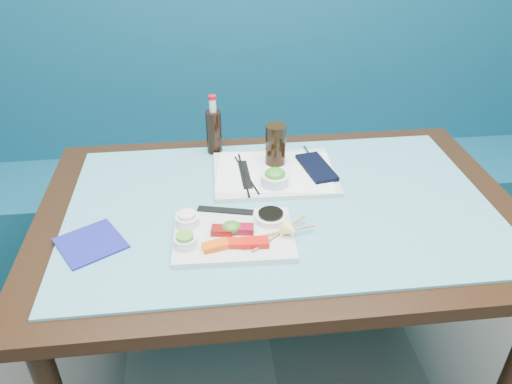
{
  "coord_description": "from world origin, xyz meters",
  "views": [
    {
      "loc": [
        -0.21,
        0.26,
        1.57
      ],
      "look_at": [
        -0.07,
        1.46,
        0.8
      ],
      "focal_mm": 35.0,
      "sensor_mm": 36.0,
      "label": 1
    }
  ],
  "objects": [
    {
      "name": "ramekin_ginger",
      "position": [
        -0.27,
        1.36,
        0.79
      ],
      "size": [
        0.08,
        0.08,
        0.03
      ],
      "primitive_type": "cylinder",
      "rotation": [
        0.0,
        0.0,
        -0.4
      ],
      "color": "white",
      "rests_on": "sashimi_plate"
    },
    {
      "name": "paper_placemat",
      "position": [
        0.01,
        1.61,
        0.77
      ],
      "size": [
        0.39,
        0.3,
        0.0
      ],
      "primitive_type": "cube",
      "rotation": [
        0.0,
        0.0,
        -0.13
      ],
      "color": "white",
      "rests_on": "serving_tray"
    },
    {
      "name": "salmon_right",
      "position": [
        -0.1,
        1.25,
        0.78
      ],
      "size": [
        0.07,
        0.04,
        0.02
      ],
      "primitive_type": "cube",
      "rotation": [
        0.0,
        0.0,
        -0.04
      ],
      "color": "red",
      "rests_on": "sashimi_plate"
    },
    {
      "name": "blue_napkin",
      "position": [
        -0.52,
        1.32,
        0.76
      ],
      "size": [
        0.21,
        0.21,
        0.01
      ],
      "primitive_type": "cube",
      "rotation": [
        0.0,
        0.0,
        0.54
      ],
      "color": "navy",
      "rests_on": "glass_top"
    },
    {
      "name": "cola_bottle_body",
      "position": [
        -0.17,
        1.79,
        0.83
      ],
      "size": [
        0.06,
        0.06,
        0.15
      ],
      "primitive_type": "cylinder",
      "rotation": [
        0.0,
        0.0,
        -0.17
      ],
      "color": "black",
      "rests_on": "glass_top"
    },
    {
      "name": "wooden_chopstick_b",
      "position": [
        -0.03,
        1.29,
        0.78
      ],
      "size": [
        0.16,
        0.14,
        0.01
      ],
      "primitive_type": "cylinder",
      "rotation": [
        1.57,
        0.0,
        -0.86
      ],
      "color": "#A07C4B",
      "rests_on": "sashimi_plate"
    },
    {
      "name": "cola_bottle_neck",
      "position": [
        -0.17,
        1.79,
        0.93
      ],
      "size": [
        0.03,
        0.03,
        0.04
      ],
      "primitive_type": "cylinder",
      "rotation": [
        0.0,
        0.0,
        -0.2
      ],
      "color": "silver",
      "rests_on": "cola_bottle_body"
    },
    {
      "name": "tuna_right",
      "position": [
        -0.12,
        1.31,
        0.78
      ],
      "size": [
        0.06,
        0.04,
        0.02
      ],
      "primitive_type": "cube",
      "rotation": [
        0.0,
        0.0,
        -0.15
      ],
      "color": "maroon",
      "rests_on": "sashimi_plate"
    },
    {
      "name": "tuna_left",
      "position": [
        -0.18,
        1.31,
        0.78
      ],
      "size": [
        0.06,
        0.04,
        0.02
      ],
      "primitive_type": "cube",
      "rotation": [
        0.0,
        0.0,
        -0.17
      ],
      "color": "maroon",
      "rests_on": "sashimi_plate"
    },
    {
      "name": "cola_bottle_cap",
      "position": [
        -0.17,
        1.79,
        0.96
      ],
      "size": [
        0.03,
        0.03,
        0.01
      ],
      "primitive_type": "cylinder",
      "rotation": [
        0.0,
        0.0,
        -0.42
      ],
      "color": "#B60B14",
      "rests_on": "cola_bottle_neck"
    },
    {
      "name": "ginger_fill",
      "position": [
        -0.27,
        1.36,
        0.81
      ],
      "size": [
        0.05,
        0.05,
        0.01
      ],
      "primitive_type": "cylinder",
      "rotation": [
        0.0,
        0.0,
        -0.02
      ],
      "color": "#FFE2D1",
      "rests_on": "ramekin_ginger"
    },
    {
      "name": "fork",
      "position": [
        0.14,
        1.71,
        0.78
      ],
      "size": [
        0.02,
        0.08,
        0.01
      ],
      "primitive_type": "cylinder",
      "rotation": [
        1.57,
        0.0,
        0.1
      ],
      "color": "white",
      "rests_on": "serving_tray"
    },
    {
      "name": "lemon_wedge",
      "position": [
        -0.0,
        1.27,
        0.8
      ],
      "size": [
        0.06,
        0.06,
        0.05
      ],
      "primitive_type": "cone",
      "rotation": [
        1.57,
        0.0,
        0.71
      ],
      "color": "#FAFF78",
      "rests_on": "sashimi_plate"
    },
    {
      "name": "navy_pouch",
      "position": [
        0.14,
        1.61,
        0.78
      ],
      "size": [
        0.11,
        0.19,
        0.01
      ],
      "primitive_type": "cube",
      "rotation": [
        0.0,
        0.0,
        0.18
      ],
      "color": "black",
      "rests_on": "serving_tray"
    },
    {
      "name": "soy_dish",
      "position": [
        -0.04,
        1.35,
        0.78
      ],
      "size": [
        0.11,
        0.11,
        0.02
      ],
      "primitive_type": "cylinder",
      "rotation": [
        0.0,
        0.0,
        -0.37
      ],
      "color": "white",
      "rests_on": "sashimi_plate"
    },
    {
      "name": "salmon_mid",
      "position": [
        -0.15,
        1.25,
        0.78
      ],
      "size": [
        0.07,
        0.04,
        0.02
      ],
      "primitive_type": "cube",
      "rotation": [
        0.0,
        0.0,
        -0.14
      ],
      "color": "red",
      "rests_on": "sashimi_plate"
    },
    {
      "name": "wooden_chopstick_a",
      "position": [
        -0.04,
        1.29,
        0.78
      ],
      "size": [
        0.21,
        0.05,
        0.01
      ],
      "primitive_type": "cylinder",
      "rotation": [
        1.57,
        0.0,
        -1.37
      ],
      "color": "#AD7D51",
      "rests_on": "sashimi_plate"
    },
    {
      "name": "seaweed_salad",
      "position": [
        -0.0,
        1.53,
        0.81
      ],
      "size": [
        0.07,
        0.07,
        0.03
      ],
      "primitive_type": "ellipsoid",
      "rotation": [
        0.0,
        0.0,
        0.17
      ],
      "color": "#359322",
      "rests_on": "seaweed_bowl"
    },
    {
      "name": "soy_fill",
      "position": [
        -0.04,
        1.35,
        0.79
      ],
      "size": [
        0.09,
        0.09,
        0.01
      ],
      "primitive_type": "cylinder",
      "rotation": [
        0.0,
        0.0,
        0.36
      ],
      "color": "black",
      "rests_on": "soy_dish"
    },
    {
      "name": "black_chopstick_a",
      "position": [
        -0.09,
        1.6,
        0.78
      ],
      "size": [
        0.02,
        0.26,
        0.01
      ],
      "primitive_type": "cylinder",
      "rotation": [
        1.57,
        0.0,
        0.03
      ],
      "color": "black",
      "rests_on": "serving_tray"
    },
    {
      "name": "salmon_left",
      "position": [
        -0.2,
        1.25,
        0.78
      ],
      "size": [
        0.07,
        0.05,
        0.02
      ],
      "primitive_type": "cube",
      "rotation": [
        0.0,
        0.0,
        0.25
      ],
      "color": "#FF550A",
      "rests_on": "sashimi_plate"
    },
    {
      "name": "serving_tray",
      "position": [
        0.01,
        1.61,
        0.77
      ],
      "size": [
        0.39,
        0.3,
        0.01
      ],
      "primitive_type": "cube",
      "rotation": [
        0.0,
        0.0,
        -0.02
      ],
      "color": "silver",
      "rests_on": "glass_top"
    },
    {
      "name": "glass_top",
      "position": [
        0.0,
        1.45,
        0.75
      ],
      "size": [
        1.22,
        0.76,
        0.01
      ],
      "primitive_type": "cube",
      "color": "#58A1B1",
      "rests_on": "dining_table"
    },
    {
      "name": "sashimi_plate",
      "position": [
        -0.15,
        1.3,
        0.77
      ],
      "size": [
        0.32,
        0.24,
        0.02
      ],
      "primitive_type": "cube",
      "rotation": [
        0.0,
        0.0,
        -0.04
      ],
      "color": "silver",
      "rests_on": "glass_top"
    },
    {
      "name": "seaweed_bowl",
      "position": [
        -0.0,
        1.53,
        0.79
      ],
      "size": [
        0.11,
        0.11,
        0.03
      ],
      "primitive_type": "cylinder",
      "rotation": [
        0.0,
        0.0,
        0.3
      ],
      "color": "silver",
      "rests_on": "serving_tray"
    },
    {
      "name": "cola_glass",
      "position": [
        0.02,
        1.66,
        0.84
      ],
      "size": [
        0.08,
        0.08,
        0.13
      ],
      "primitive_type": "cylinder",
      "rotation": [
        0.0,
        0.0,
        -0.29
      ],
      "color": "black",
      "rests_on": "serving_tray"
    },
    {
      "name": "dining_table",
      "position": [
        0.0,
        1.45,
        0.67
      ],
      "size": [
        1.4,
        0.9,
        0.75
      ],
      "color": "black",
      "rests_on": "ground"
    },
    {
      "name": "ramekin_wasabi",
      "position": [
        -0.27,
        1.27,
        0.79
      ],
      "size": [
        0.07,
        0.07,
        0.02
      ],
      "primitive_type": "cylinder",
      "rotation": [
        0.0,
        0.0,
        -0.12
      ],
      "color": "white",
      "rests_on": "sashimi_plate"
    },
    {
      "name": "chopstick_sleeve",
      "position": [
        -0.16,
        1.41,
        0.78
      ],
      "size": [
        0.16,
        0.06,
        0.0
      ],
      "primitive_type": "cube",
      "rotation": [
        0.0,
        0.0,
        -0.25
      ],
      "color": "black",
      "rests_on": "sashimi_plate"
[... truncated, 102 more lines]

